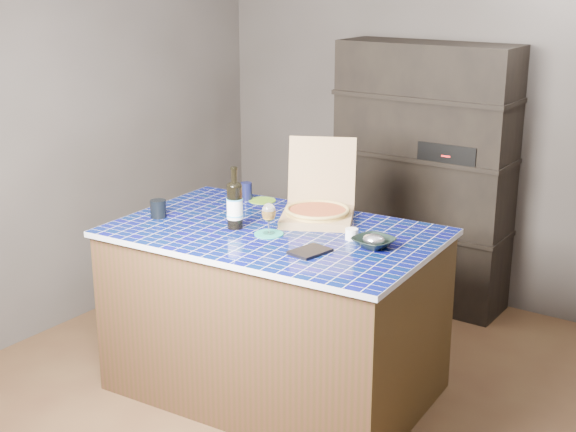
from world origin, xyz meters
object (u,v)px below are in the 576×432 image
Objects in this scene: mead_bottle at (235,204)px; dvd_case at (310,251)px; wine_glass at (269,213)px; bowl at (374,242)px; kitchen_island at (275,311)px; pizza_box at (318,209)px.

dvd_case is at bearing -10.53° from mead_bottle.
wine_glass is 0.83× the size of bowl.
dvd_case is (0.33, -0.11, -0.11)m from wine_glass.
mead_bottle is at bearing -176.44° from wine_glass.
kitchen_island is 0.62m from dvd_case.
mead_bottle is (-0.19, -0.09, 0.60)m from kitchen_island.
pizza_box is at bearing 154.25° from bowl.
pizza_box is 1.75× the size of mead_bottle.
pizza_box reaches higher than mead_bottle.
mead_bottle reaches higher than wine_glass.
mead_bottle reaches higher than kitchen_island.
bowl is (0.56, 0.06, 0.49)m from kitchen_island.
pizza_box reaches higher than bowl.
kitchen_island is at bearing 24.82° from mead_bottle.
pizza_box reaches higher than dvd_case.
pizza_box is 3.06× the size of dvd_case.
bowl is (0.21, 0.25, 0.02)m from dvd_case.
dvd_case is 0.33m from bowl.
dvd_case is at bearing -130.41° from bowl.
mead_bottle is 0.57m from dvd_case.
pizza_box is at bearing 129.56° from dvd_case.
dvd_case reaches higher than kitchen_island.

